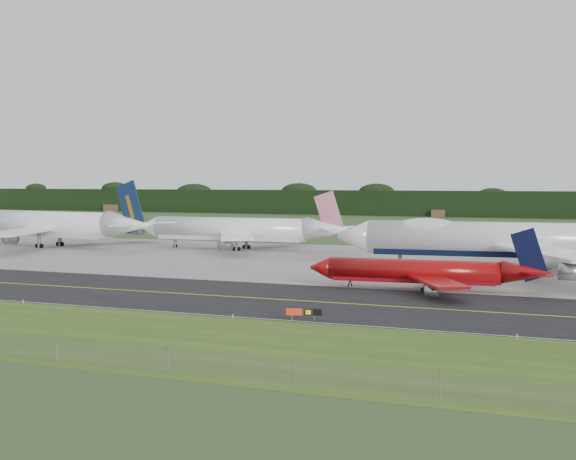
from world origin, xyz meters
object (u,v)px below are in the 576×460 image
Objects in this scene: taxiway_sign at (304,312)px; jet_star_tail at (241,230)px; jet_red_737 at (427,272)px; jet_ba_747 at (517,241)px; jet_navy_gold at (49,225)px.

jet_star_tail is at bearing 119.82° from taxiway_sign.
jet_star_tail is 13.19× the size of taxiway_sign.
taxiway_sign is (-7.95, -32.45, -1.74)m from jet_red_737.
jet_ba_747 is at bearing 70.29° from jet_red_737.
jet_star_tail is at bearing 12.57° from jet_navy_gold.
jet_red_737 reaches higher than taxiway_sign.
jet_star_tail is 100.00m from taxiway_sign.
jet_navy_gold is at bearing 173.01° from jet_ba_747.
jet_ba_747 reaches higher than taxiway_sign.
jet_red_737 is 79.18m from jet_star_tail.
jet_navy_gold reaches higher than jet_star_tail.
jet_red_737 is 33.45m from taxiway_sign.
jet_ba_747 reaches higher than jet_star_tail.
jet_navy_gold reaches higher than jet_red_737.
taxiway_sign is (98.48, -75.81, -4.58)m from jet_navy_gold.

